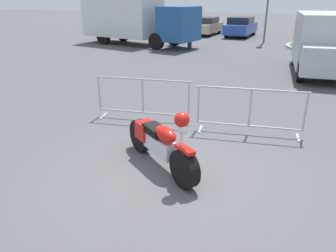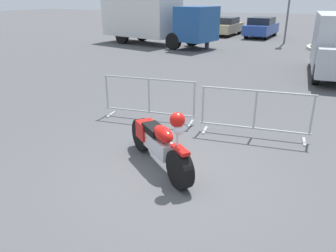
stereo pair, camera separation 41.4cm
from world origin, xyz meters
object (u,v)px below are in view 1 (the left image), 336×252
crowd_barrier_far (250,111)px  box_truck (133,18)px  crowd_barrier_near (143,99)px  parked_car_blue (241,27)px  delivery_van (323,42)px  motorcycle (160,142)px  parked_car_red (174,25)px  pedestrian (190,33)px  parked_car_tan (207,26)px  parked_car_white (142,23)px

crowd_barrier_far → box_truck: (-8.90, 12.39, 1.08)m
crowd_barrier_near → parked_car_blue: size_ratio=0.54×
delivery_van → motorcycle: bearing=-21.6°
motorcycle → box_truck: box_truck is taller
crowd_barrier_near → parked_car_red: size_ratio=0.59×
crowd_barrier_far → parked_car_red: size_ratio=0.59×
motorcycle → pedestrian: (-3.66, 13.82, 0.44)m
motorcycle → delivery_van: (3.13, 9.63, 0.76)m
crowd_barrier_far → pedestrian: bearing=112.9°
parked_car_red → parked_car_tan: 2.75m
motorcycle → parked_car_blue: (-1.89, 21.43, 0.25)m
crowd_barrier_far → pedestrian: (-4.96, 11.71, 0.36)m
crowd_barrier_far → delivery_van: delivery_van is taller
crowd_barrier_far → box_truck: bearing=125.7°
motorcycle → box_truck: 16.41m
box_truck → delivery_van: box_truck is taller
pedestrian → parked_car_white: bearing=-32.2°
parked_car_white → parked_car_tan: 5.50m
crowd_barrier_near → delivery_van: delivery_van is taller
motorcycle → crowd_barrier_far: motorcycle is taller
parked_car_white → pedestrian: (6.48, -7.54, 0.15)m
motorcycle → crowd_barrier_far: (1.30, 2.10, 0.08)m
delivery_van → pedestrian: 7.98m
crowd_barrier_far → parked_car_blue: size_ratio=0.54×
motorcycle → crowd_barrier_near: motorcycle is taller
parked_car_white → pedestrian: size_ratio=2.70×
crowd_barrier_near → parked_car_tan: 19.81m
parked_car_red → pedestrian: size_ratio=2.41×
parked_car_tan → crowd_barrier_near: bearing=-166.3°
parked_car_red → parked_car_blue: 5.50m
parked_car_blue → pedestrian: size_ratio=2.60×
delivery_van → parked_car_tan: (-7.77, 12.00, -0.55)m
parked_car_blue → parked_car_tan: bearing=89.8°
motorcycle → parked_car_red: (-7.39, 21.60, 0.20)m
parked_car_tan → parked_car_blue: parked_car_blue is taller
motorcycle → parked_car_blue: bearing=133.5°
parked_car_white → parked_car_blue: bearing=-85.6°
delivery_van → parked_car_white: delivery_van is taller
motorcycle → parked_car_tan: bearing=140.6°
crowd_barrier_near → box_truck: box_truck is taller
parked_car_white → parked_car_blue: parked_car_white is taller
crowd_barrier_far → parked_car_white: (-11.44, 19.26, 0.21)m
delivery_van → pedestrian: bearing=-125.3°
parked_car_white → box_truck: bearing=-155.8°
parked_car_red → pedestrian: 8.64m
delivery_van → parked_car_white: 17.71m
parked_car_white → pedestrian: 9.95m
crowd_barrier_far → parked_car_white: bearing=120.7°
crowd_barrier_far → parked_car_white: size_ratio=0.52×
delivery_van → crowd_barrier_near: bearing=-34.1°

